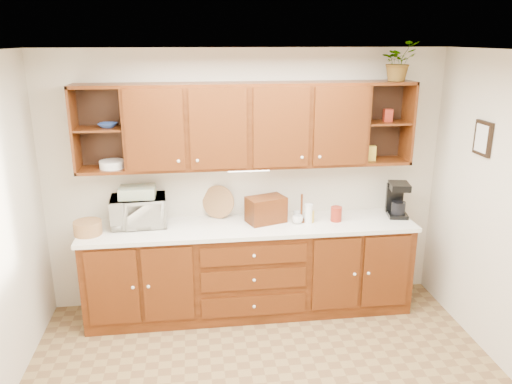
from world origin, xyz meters
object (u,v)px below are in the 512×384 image
object	(u,v)px
coffee_maker	(397,200)
potted_plant	(398,61)
microwave	(139,211)
bread_box	(266,210)

from	to	relation	value
coffee_maker	potted_plant	xyz separation A→B (m)	(-0.10, 0.03, 1.37)
microwave	bread_box	distance (m)	1.23
bread_box	potted_plant	size ratio (longest dim) A/B	0.99
microwave	bread_box	size ratio (longest dim) A/B	1.42
microwave	potted_plant	distance (m)	2.85
microwave	coffee_maker	bearing A→B (deg)	-4.82
potted_plant	microwave	bearing A→B (deg)	179.47
potted_plant	bread_box	bearing A→B (deg)	-178.04
microwave	bread_box	xyz separation A→B (m)	(1.23, -0.07, -0.02)
coffee_maker	potted_plant	bearing A→B (deg)	174.04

